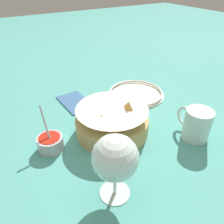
# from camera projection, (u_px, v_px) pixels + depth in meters

# --- Properties ---
(ground_plane) EXTENTS (4.00, 4.00, 0.00)m
(ground_plane) POSITION_uv_depth(u_px,v_px,m) (126.00, 130.00, 0.63)
(ground_plane) COLOR teal
(food_basket) EXTENTS (0.20, 0.20, 0.10)m
(food_basket) POSITION_uv_depth(u_px,v_px,m) (112.00, 121.00, 0.61)
(food_basket) COLOR tan
(food_basket) RESTS_ON ground_plane
(sauce_cup) EXTENTS (0.07, 0.07, 0.11)m
(sauce_cup) POSITION_uv_depth(u_px,v_px,m) (50.00, 142.00, 0.56)
(sauce_cup) COLOR #B7B7BC
(sauce_cup) RESTS_ON ground_plane
(wine_glass) EXTENTS (0.09, 0.09, 0.15)m
(wine_glass) POSITION_uv_depth(u_px,v_px,m) (115.00, 159.00, 0.40)
(wine_glass) COLOR silver
(wine_glass) RESTS_ON ground_plane
(beer_mug) EXTENTS (0.11, 0.07, 0.09)m
(beer_mug) POSITION_uv_depth(u_px,v_px,m) (196.00, 125.00, 0.59)
(beer_mug) COLOR silver
(beer_mug) RESTS_ON ground_plane
(side_plate) EXTENTS (0.20, 0.20, 0.01)m
(side_plate) POSITION_uv_depth(u_px,v_px,m) (136.00, 93.00, 0.80)
(side_plate) COLOR silver
(side_plate) RESTS_ON ground_plane
(napkin) EXTENTS (0.14, 0.09, 0.01)m
(napkin) POSITION_uv_depth(u_px,v_px,m) (75.00, 102.00, 0.76)
(napkin) COLOR #38608E
(napkin) RESTS_ON ground_plane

